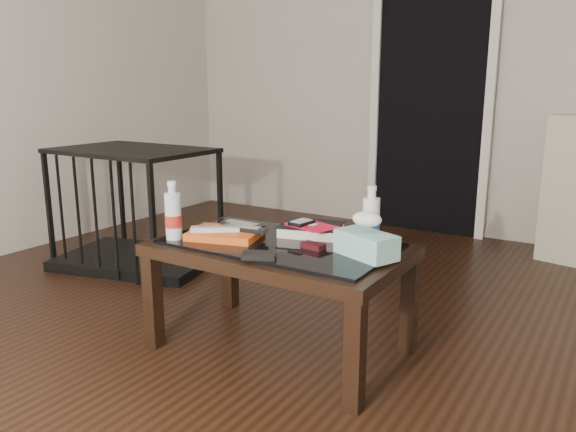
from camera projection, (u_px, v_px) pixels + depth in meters
name	position (u px, v px, depth m)	size (l,w,h in m)	color
ground	(307.00, 390.00, 2.02)	(5.00, 5.00, 0.00)	black
doorway	(431.00, 92.00, 4.04)	(0.90, 0.08, 2.07)	black
coffee_table	(280.00, 257.00, 2.26)	(1.00, 0.60, 0.46)	black
pet_crate	(136.00, 228.00, 3.40)	(1.02, 0.79, 0.71)	black
magazines	(225.00, 234.00, 2.31)	(0.28, 0.21, 0.03)	#CE5013
remote_silver	(215.00, 228.00, 2.29)	(0.20, 0.05, 0.02)	#BCBBC1
remote_black_front	(244.00, 228.00, 2.29)	(0.20, 0.05, 0.02)	black
remote_black_back	(242.00, 225.00, 2.36)	(0.20, 0.05, 0.02)	black
textbook	(311.00, 229.00, 2.35)	(0.25, 0.20, 0.05)	black
dvd_mailers	(311.00, 225.00, 2.32)	(0.19, 0.14, 0.01)	red
ipod	(302.00, 222.00, 2.31)	(0.06, 0.10, 0.02)	black
flip_phone	(313.00, 246.00, 2.15)	(0.09, 0.05, 0.02)	black
wallet	(259.00, 256.00, 2.03)	(0.12, 0.07, 0.02)	black
water_bottle_left	(173.00, 210.00, 2.26)	(0.07, 0.07, 0.24)	silver
water_bottle_right	(371.00, 216.00, 2.16)	(0.07, 0.07, 0.24)	white
tissue_box	(366.00, 244.00, 2.05)	(0.23, 0.12, 0.09)	teal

